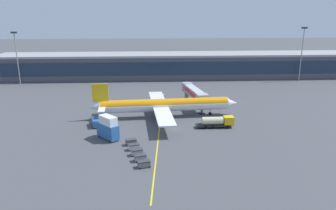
{
  "coord_description": "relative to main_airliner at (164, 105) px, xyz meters",
  "views": [
    {
      "loc": [
        -6.33,
        -85.88,
        31.57
      ],
      "look_at": [
        -0.8,
        8.97,
        4.5
      ],
      "focal_mm": 34.25,
      "sensor_mm": 36.0,
      "label": 1
    }
  ],
  "objects": [
    {
      "name": "main_airliner",
      "position": [
        0.0,
        0.0,
        0.0
      ],
      "size": [
        47.73,
        38.16,
        11.3
      ],
      "color": "white",
      "rests_on": "ground_plane"
    },
    {
      "name": "baggage_cart_3",
      "position": [
        -8.5,
        -25.12,
        -3.18
      ],
      "size": [
        2.96,
        2.21,
        1.48
      ],
      "color": "#B2B7BC",
      "rests_on": "ground_plane"
    },
    {
      "name": "fuel_tanker",
      "position": [
        14.82,
        -10.66,
        -2.21
      ],
      "size": [
        10.82,
        2.78,
        3.25
      ],
      "color": "#232326",
      "rests_on": "ground_plane"
    },
    {
      "name": "baggage_cart_2",
      "position": [
        -7.65,
        -28.2,
        -3.18
      ],
      "size": [
        2.96,
        2.21,
        1.48
      ],
      "color": "gray",
      "rests_on": "ground_plane"
    },
    {
      "name": "apron_light_mast_0",
      "position": [
        68.69,
        53.74,
        10.9
      ],
      "size": [
        2.8,
        0.5,
        25.68
      ],
      "color": "gray",
      "rests_on": "ground_plane"
    },
    {
      "name": "catering_lift",
      "position": [
        -15.48,
        -17.63,
        -0.89
      ],
      "size": [
        6.38,
        6.74,
        6.3
      ],
      "color": "#285B9E",
      "rests_on": "ground_plane"
    },
    {
      "name": "crew_van",
      "position": [
        -20.28,
        -7.44,
        -2.64
      ],
      "size": [
        3.35,
        5.38,
        2.3
      ],
      "color": "#285B9E",
      "rests_on": "ground_plane"
    },
    {
      "name": "terminal_building",
      "position": [
        18.14,
        65.7,
        2.21
      ],
      "size": [
        194.68,
        20.2,
        12.3
      ],
      "color": "#424751",
      "rests_on": "ground_plane"
    },
    {
      "name": "apron_lead_in_line",
      "position": [
        -1.75,
        -8.95,
        -3.96
      ],
      "size": [
        6.04,
        79.82,
        0.01
      ],
      "primitive_type": "cube",
      "rotation": [
        0.0,
        0.0,
        -0.07
      ],
      "color": "yellow",
      "rests_on": "ground_plane"
    },
    {
      "name": "baggage_cart_4",
      "position": [
        -9.35,
        -22.03,
        -3.18
      ],
      "size": [
        2.96,
        2.21,
        1.48
      ],
      "color": "#595B60",
      "rests_on": "ground_plane"
    },
    {
      "name": "baggage_cart_0",
      "position": [
        -5.96,
        -34.37,
        -3.18
      ],
      "size": [
        2.96,
        2.21,
        1.48
      ],
      "color": "#595B60",
      "rests_on": "ground_plane"
    },
    {
      "name": "ground_plane",
      "position": [
        1.89,
        -10.95,
        -3.96
      ],
      "size": [
        700.0,
        700.0,
        0.0
      ],
      "primitive_type": "plane",
      "color": "#47494F"
    },
    {
      "name": "baggage_cart_1",
      "position": [
        -6.81,
        -31.29,
        -3.18
      ],
      "size": [
        2.96,
        2.21,
        1.48
      ],
      "color": "gray",
      "rests_on": "ground_plane"
    },
    {
      "name": "apron_light_mast_1",
      "position": [
        -64.91,
        53.74,
        10.01
      ],
      "size": [
        2.8,
        0.5,
        23.95
      ],
      "color": "gray",
      "rests_on": "ground_plane"
    },
    {
      "name": "jet_bridge",
      "position": [
        10.95,
        12.24,
        1.0
      ],
      "size": [
        6.86,
        21.46,
        6.66
      ],
      "color": "#B2B7BC",
      "rests_on": "ground_plane"
    }
  ]
}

